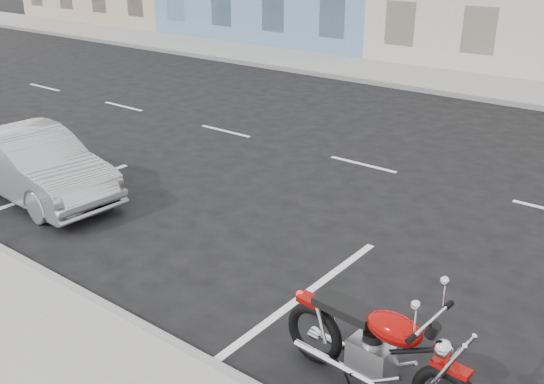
{
  "coord_description": "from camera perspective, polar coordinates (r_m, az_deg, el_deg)",
  "views": [
    {
      "loc": [
        4.02,
        -10.91,
        4.5
      ],
      "look_at": [
        -1.43,
        -3.94,
        0.8
      ],
      "focal_mm": 40.0,
      "sensor_mm": 36.0,
      "label": 1
    }
  ],
  "objects": [
    {
      "name": "ground",
      "position": [
        12.47,
        16.52,
        0.55
      ],
      "size": [
        120.0,
        120.0,
        0.0
      ],
      "primitive_type": "plane",
      "color": "black",
      "rests_on": "ground"
    },
    {
      "name": "sidewalk_far",
      "position": [
        22.04,
        13.23,
        10.52
      ],
      "size": [
        80.0,
        3.4,
        0.15
      ],
      "primitive_type": "cube",
      "color": "gray",
      "rests_on": "ground"
    },
    {
      "name": "sedan_silver",
      "position": [
        12.09,
        -21.43,
        2.44
      ],
      "size": [
        3.96,
        1.58,
        1.28
      ],
      "primitive_type": "imported",
      "rotation": [
        0.0,
        0.0,
        1.51
      ],
      "color": "#94979A",
      "rests_on": "ground"
    },
    {
      "name": "curb_far",
      "position": [
        20.54,
        11.15,
        9.84
      ],
      "size": [
        80.0,
        0.12,
        0.16
      ],
      "primitive_type": "cube",
      "color": "gray",
      "rests_on": "ground"
    }
  ]
}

